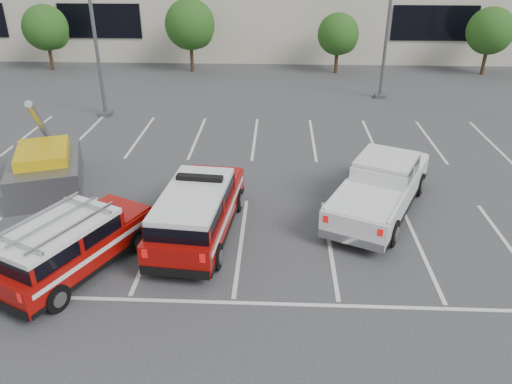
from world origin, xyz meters
TOP-DOWN VIEW (x-y plane):
  - ground at (0.00, 0.00)m, footprint 120.00×120.00m
  - stall_markings at (0.00, 4.50)m, footprint 23.00×15.00m
  - tree_left at (-14.91, 22.05)m, footprint 3.07×3.07m
  - tree_mid_left at (-4.91, 22.05)m, footprint 3.37×3.37m
  - tree_mid_right at (5.09, 22.05)m, footprint 2.77×2.77m
  - tree_right at (15.09, 22.05)m, footprint 3.07×3.07m
  - light_pole_left at (-8.00, 12.00)m, footprint 0.90×0.60m
  - light_pole_mid at (7.00, 16.00)m, footprint 0.90×0.60m
  - fire_chief_suv at (-1.34, 0.32)m, footprint 2.45×5.49m
  - white_pickup at (4.52, 2.22)m, footprint 4.34×6.18m
  - ladder_suv at (-4.51, -1.68)m, footprint 3.69×5.03m
  - utility_rig at (-7.52, 3.33)m, footprint 3.73×4.88m

SIDE VIEW (x-z plane):
  - ground at x=0.00m, z-range 0.00..0.00m
  - stall_markings at x=0.00m, z-range 0.00..0.01m
  - utility_rig at x=-7.52m, z-range -1.08..2.50m
  - white_pickup at x=4.52m, z-range -0.18..1.62m
  - ladder_suv at x=-4.51m, z-range -0.19..1.66m
  - fire_chief_suv at x=-1.34m, z-range -0.17..1.70m
  - tree_mid_right at x=5.09m, z-range 0.51..4.50m
  - tree_left at x=-14.91m, z-range 0.56..4.98m
  - tree_right at x=15.09m, z-range 0.56..4.98m
  - tree_mid_left at x=-4.91m, z-range 0.62..5.46m
  - light_pole_left at x=-8.00m, z-range 0.07..10.31m
  - light_pole_mid at x=7.00m, z-range 0.07..10.31m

